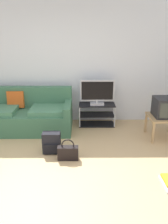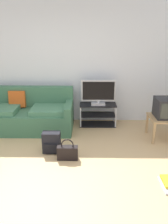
{
  "view_description": "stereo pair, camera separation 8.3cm",
  "coord_description": "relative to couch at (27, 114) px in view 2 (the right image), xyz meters",
  "views": [
    {
      "loc": [
        0.51,
        -2.67,
        2.03
      ],
      "look_at": [
        0.54,
        0.97,
        0.71
      ],
      "focal_mm": 35.68,
      "sensor_mm": 36.0,
      "label": 1
    },
    {
      "loc": [
        0.6,
        -2.67,
        2.03
      ],
      "look_at": [
        0.54,
        0.97,
        0.71
      ],
      "focal_mm": 35.68,
      "sensor_mm": 36.0,
      "label": 2
    }
  ],
  "objects": [
    {
      "name": "ground_plane",
      "position": [
        0.73,
        -1.87,
        -0.34
      ],
      "size": [
        9.0,
        9.8,
        0.02
      ],
      "primitive_type": "cube",
      "color": "tan"
    },
    {
      "name": "couch",
      "position": [
        0.0,
        0.0,
        0.0
      ],
      "size": [
        2.0,
        0.9,
        0.88
      ],
      "color": "#3D6B4C",
      "rests_on": "ground_plane"
    },
    {
      "name": "crt_tv",
      "position": [
        2.85,
        -0.42,
        0.31
      ],
      "size": [
        0.38,
        0.44,
        0.38
      ],
      "color": "#232326",
      "rests_on": "side_table"
    },
    {
      "name": "handbag",
      "position": [
        1.0,
        -1.27,
        -0.2
      ],
      "size": [
        0.35,
        0.13,
        0.37
      ],
      "rotation": [
        0.0,
        0.0,
        0.16
      ],
      "color": "black",
      "rests_on": "ground_plane"
    },
    {
      "name": "backpack",
      "position": [
        0.7,
        -1.03,
        -0.14
      ],
      "size": [
        0.31,
        0.24,
        0.38
      ],
      "rotation": [
        0.0,
        0.0,
        0.44
      ],
      "color": "black",
      "rests_on": "ground_plane"
    },
    {
      "name": "wall_back",
      "position": [
        0.73,
        0.58,
        1.02
      ],
      "size": [
        9.0,
        0.1,
        2.7
      ],
      "primitive_type": "cube",
      "color": "silver",
      "rests_on": "ground_plane"
    },
    {
      "name": "flat_tv",
      "position": [
        1.57,
        0.21,
        0.44
      ],
      "size": [
        0.75,
        0.22,
        0.55
      ],
      "color": "#B2B2B7",
      "rests_on": "tv_stand"
    },
    {
      "name": "tv_stand",
      "position": [
        1.57,
        0.23,
        -0.08
      ],
      "size": [
        0.81,
        0.38,
        0.5
      ],
      "color": "black",
      "rests_on": "ground_plane"
    },
    {
      "name": "side_table",
      "position": [
        2.85,
        -0.44,
        0.06
      ],
      "size": [
        0.57,
        0.57,
        0.45
      ],
      "color": "tan",
      "rests_on": "ground_plane"
    }
  ]
}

